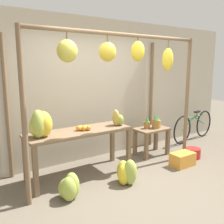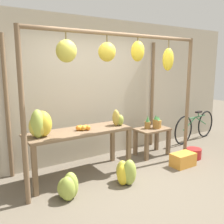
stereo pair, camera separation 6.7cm
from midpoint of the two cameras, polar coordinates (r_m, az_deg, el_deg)
The scene contains 14 objects.
ground_plane at distance 4.11m, azimuth 7.05°, elevation -16.80°, with size 20.00×20.00×0.00m, color #665B4C.
shop_wall_back at distance 5.03m, azimuth -4.69°, elevation 5.03°, with size 8.00×0.08×2.80m.
stall_awning at distance 4.16m, azimuth 0.79°, elevation 9.25°, with size 3.26×1.20×2.39m.
display_table_main at distance 4.27m, azimuth -7.04°, elevation -5.78°, with size 1.79×0.63×0.81m.
display_table_side at distance 5.37m, azimuth 9.52°, elevation -5.26°, with size 0.71×0.46×0.58m.
banana_pile_on_table at distance 3.93m, azimuth -15.73°, elevation -2.81°, with size 0.42×0.39×0.44m.
orange_pile at distance 4.24m, azimuth -6.15°, elevation -3.61°, with size 0.24×0.17×0.09m.
pineapple_cluster at distance 5.30m, azimuth 9.86°, elevation -2.50°, with size 0.37×0.23×0.29m.
banana_pile_ground_left at distance 3.75m, azimuth -9.45°, elevation -16.65°, with size 0.33×0.34×0.40m.
banana_pile_ground_right at distance 4.14m, azimuth 3.65°, elevation -13.75°, with size 0.38×0.42×0.42m.
fruit_crate_white at distance 5.01m, azimuth 16.28°, elevation -10.41°, with size 0.46×0.28×0.25m.
blue_bucket at distance 5.48m, azimuth 18.53°, elevation -8.96°, with size 0.30×0.30×0.21m.
parked_bicycle at distance 6.67m, azimuth 18.73°, elevation -3.12°, with size 1.71×0.26×0.74m.
papaya_pile at distance 4.54m, azimuth 1.59°, elevation -1.44°, with size 0.22×0.26×0.29m.
Camera 2 is at (-2.35, -2.78, 1.89)m, focal length 40.00 mm.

